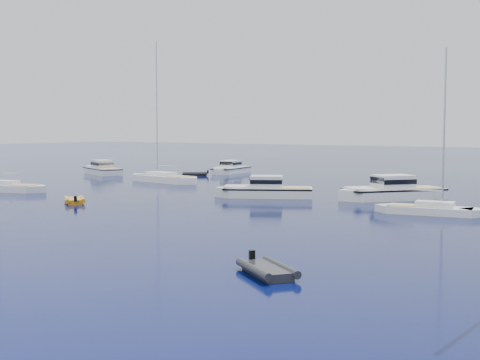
# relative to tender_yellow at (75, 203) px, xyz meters

# --- Properties ---
(ground) EXTENTS (400.00, 400.00, 0.00)m
(ground) POSITION_rel_tender_yellow_xyz_m (17.57, -17.88, 0.00)
(ground) COLOR #091257
(ground) RESTS_ON ground
(motor_cruiser_centre) EXTENTS (9.79, 7.14, 2.51)m
(motor_cruiser_centre) POSITION_rel_tender_yellow_xyz_m (11.01, 12.62, 0.00)
(motor_cruiser_centre) COLOR silver
(motor_cruiser_centre) RESTS_ON ground
(motor_cruiser_far_l) EXTENTS (9.86, 6.57, 2.50)m
(motor_cruiser_far_l) POSITION_rel_tender_yellow_xyz_m (-23.12, 25.24, 0.00)
(motor_cruiser_far_l) COLOR silver
(motor_cruiser_far_l) RESTS_ON ground
(motor_cruiser_distant) EXTENTS (9.17, 10.20, 2.77)m
(motor_cruiser_distant) POSITION_rel_tender_yellow_xyz_m (21.19, 17.31, 0.00)
(motor_cruiser_distant) COLOR white
(motor_cruiser_distant) RESTS_ON ground
(motor_cruiser_horizon) EXTENTS (3.80, 9.09, 2.31)m
(motor_cruiser_horizon) POSITION_rel_tender_yellow_xyz_m (-9.58, 36.60, 0.00)
(motor_cruiser_horizon) COLOR white
(motor_cruiser_horizon) RESTS_ON ground
(sailboat_mid_l) EXTENTS (10.51, 5.14, 14.95)m
(sailboat_mid_l) POSITION_rel_tender_yellow_xyz_m (-13.37, 2.85, 0.00)
(sailboat_mid_l) COLOR silver
(sailboat_mid_l) RESTS_ON ground
(sailboat_centre) EXTENTS (8.70, 3.60, 12.42)m
(sailboat_centre) POSITION_rel_tender_yellow_xyz_m (27.15, 9.51, 0.00)
(sailboat_centre) COLOR silver
(sailboat_centre) RESTS_ON ground
(sailboat_far_l) EXTENTS (11.82, 4.66, 16.92)m
(sailboat_far_l) POSITION_rel_tender_yellow_xyz_m (-7.56, 20.19, 0.00)
(sailboat_far_l) COLOR white
(sailboat_far_l) RESTS_ON ground
(tender_yellow) EXTENTS (3.95, 3.72, 0.95)m
(tender_yellow) POSITION_rel_tender_yellow_xyz_m (0.00, 0.00, 0.00)
(tender_yellow) COLOR #C97C0B
(tender_yellow) RESTS_ON ground
(tender_grey_near) EXTENTS (4.02, 3.64, 0.95)m
(tender_grey_near) POSITION_rel_tender_yellow_xyz_m (27.51, -13.66, 0.00)
(tender_grey_near) COLOR black
(tender_grey_near) RESTS_ON ground
(tender_grey_far) EXTENTS (3.88, 3.44, 0.95)m
(tender_grey_far) POSITION_rel_tender_yellow_xyz_m (-10.72, 30.11, 0.00)
(tender_grey_far) COLOR black
(tender_grey_far) RESTS_ON ground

